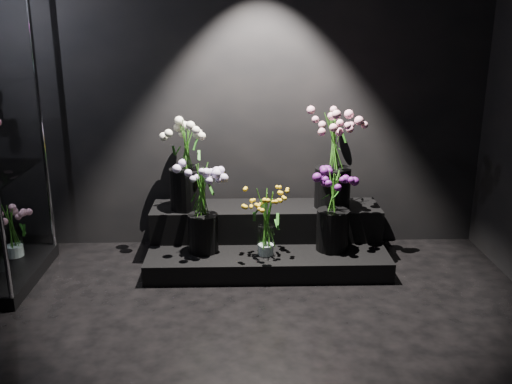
{
  "coord_description": "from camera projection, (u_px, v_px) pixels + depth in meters",
  "views": [
    {
      "loc": [
        0.05,
        -2.51,
        1.82
      ],
      "look_at": [
        0.15,
        1.2,
        0.68
      ],
      "focal_mm": 40.0,
      "sensor_mm": 36.0,
      "label": 1
    }
  ],
  "objects": [
    {
      "name": "wall_back",
      "position": [
        234.0,
        74.0,
        4.43
      ],
      "size": [
        4.0,
        0.0,
        4.0
      ],
      "primitive_type": "plane",
      "rotation": [
        1.57,
        0.0,
        0.0
      ],
      "color": "black",
      "rests_on": "floor"
    },
    {
      "name": "display_riser",
      "position": [
        266.0,
        239.0,
        4.46
      ],
      "size": [
        1.79,
        0.8,
        0.4
      ],
      "color": "black",
      "rests_on": "floor"
    },
    {
      "name": "bouquet_orange_bells",
      "position": [
        266.0,
        219.0,
        4.11
      ],
      "size": [
        0.32,
        0.32,
        0.54
      ],
      "rotation": [
        0.0,
        0.0,
        0.14
      ],
      "color": "white",
      "rests_on": "display_riser"
    },
    {
      "name": "bouquet_lilac",
      "position": [
        202.0,
        202.0,
        4.15
      ],
      "size": [
        0.43,
        0.43,
        0.67
      ],
      "rotation": [
        0.0,
        0.0,
        -0.34
      ],
      "color": "black",
      "rests_on": "display_riser"
    },
    {
      "name": "bouquet_purple",
      "position": [
        333.0,
        206.0,
        4.19
      ],
      "size": [
        0.41,
        0.41,
        0.62
      ],
      "rotation": [
        0.0,
        0.0,
        0.42
      ],
      "color": "black",
      "rests_on": "display_riser"
    },
    {
      "name": "bouquet_cream_roses",
      "position": [
        187.0,
        161.0,
        4.33
      ],
      "size": [
        0.47,
        0.47,
        0.69
      ],
      "rotation": [
        0.0,
        0.0,
        -0.41
      ],
      "color": "black",
      "rests_on": "display_riser"
    },
    {
      "name": "bouquet_pink_roses",
      "position": [
        334.0,
        154.0,
        4.36
      ],
      "size": [
        0.46,
        0.46,
        0.75
      ],
      "rotation": [
        0.0,
        0.0,
        -0.21
      ],
      "color": "black",
      "rests_on": "display_riser"
    },
    {
      "name": "bouquet_case_base_pink",
      "position": [
        11.0,
        228.0,
        4.24
      ],
      "size": [
        0.41,
        0.41,
        0.42
      ],
      "rotation": [
        0.0,
        0.0,
        0.28
      ],
      "color": "white",
      "rests_on": "display_case"
    }
  ]
}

